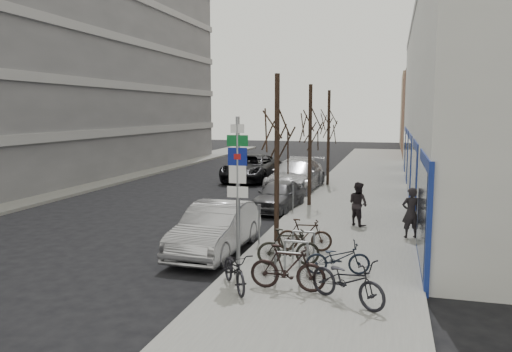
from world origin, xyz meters
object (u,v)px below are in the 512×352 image
Objects in this scene: bike_far_curb at (348,276)px; bike_far_inner at (305,235)px; lane_car at (251,168)px; meter_back at (313,176)px; pedestrian_far at (358,204)px; meter_front at (259,220)px; meter_mid at (293,193)px; tree_near at (277,118)px; bike_mid_curb at (338,255)px; bike_near_right at (288,267)px; parked_car_back at (296,175)px; tree_far at (329,115)px; bike_rack at (296,252)px; bike_near_left at (235,266)px; bike_mid_inner at (288,247)px; parked_car_mid at (279,195)px; pedestrian_near at (411,213)px; highway_sign_pole at (238,186)px; parked_car_front at (216,228)px; tree_mid at (310,116)px.

bike_far_inner is (-1.61, 3.82, -0.10)m from bike_far_curb.
meter_back is at bearing -39.66° from lane_car.
pedestrian_far is (-0.30, 7.70, 0.22)m from bike_far_curb.
bike_far_curb is at bearing -164.87° from bike_far_inner.
meter_mid is (0.00, 5.50, 0.00)m from meter_front.
tree_near is at bearing 61.52° from bike_far_curb.
bike_mid_curb is at bearing -78.44° from meter_back.
meter_back is 0.70× the size of bike_near_right.
bike_near_right is 3.39m from bike_far_inner.
meter_mid is 0.21× the size of parked_car_back.
tree_far is at bearing -3.26° from bike_far_inner.
bike_rack is 13.50m from meter_back.
bike_near_left reaches higher than bike_rack.
tree_near is at bearing 5.96° from bike_mid_inner.
bike_mid_inner is at bearing -55.42° from meter_front.
tree_near is 1.41× the size of parked_car_mid.
tree_far is 3.36× the size of pedestrian_far.
bike_near_right is 10.27m from parked_car_mid.
tree_near is 10.98m from meter_back.
parked_car_mid is (-2.47, 9.97, -0.04)m from bike_near_right.
pedestrian_near is at bearing 18.65° from bike_far_curb.
bike_mid_inner is 1.02× the size of pedestrian_near.
bike_near_left reaches higher than bike_mid_inner.
meter_back is 0.22× the size of lane_car.
highway_sign_pole reaches higher than bike_rack.
parked_car_mid is 4.50m from pedestrian_far.
parked_car_front reaches higher than bike_near_right.
meter_mid is at bearing 5.78° from pedestrian_far.
tree_near is at bearing 86.74° from highway_sign_pole.
meter_front reaches higher than bike_far_curb.
lane_car is at bearing -74.24° from pedestrian_near.
meter_mid is 0.28× the size of parked_car_front.
parked_car_mid is (0.40, 6.96, -0.10)m from parked_car_front.
tree_mid reaches higher than bike_far_curb.
bike_far_curb is at bearing -76.54° from tree_mid.
bike_mid_inner reaches higher than bike_mid_curb.
highway_sign_pole is at bearing -56.43° from parked_car_front.
tree_mid is at bearing 90.00° from tree_near.
lane_car reaches higher than parked_car_front.
bike_far_curb reaches higher than bike_rack.
bike_rack is at bearing 70.78° from bike_far_curb.
bike_mid_curb is 0.28× the size of lane_car.
meter_front is at bearing 92.21° from pedestrian_far.
parked_car_mid is at bearing -99.25° from tree_far.
pedestrian_far is (3.59, -2.70, 0.30)m from parked_car_mid.
bike_mid_curb is at bearing 47.06° from pedestrian_near.
bike_rack is at bearing 120.26° from pedestrian_far.
bike_far_curb is 16.39m from parked_car_back.
bike_near_right is at bearing 130.60° from bike_mid_curb.
bike_far_curb is (2.70, -11.26, -3.35)m from tree_mid.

